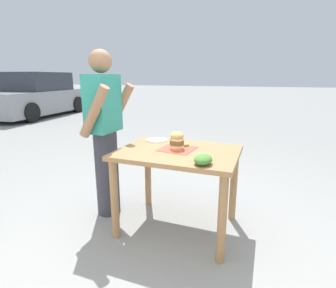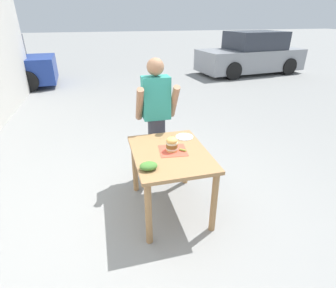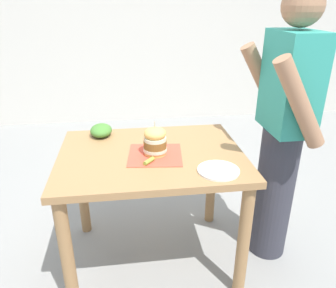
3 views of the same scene
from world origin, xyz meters
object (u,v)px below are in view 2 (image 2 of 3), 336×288
sandwich (172,144)px  parked_car_mid_block (251,55)px  diner_across_table (156,119)px  side_plate_with_forks (184,137)px  pickle_spear (183,150)px  side_salad (149,166)px  patio_table (170,162)px

sandwich → parked_car_mid_block: (5.35, 7.32, -0.15)m
diner_across_table → parked_car_mid_block: size_ratio=0.39×
parked_car_mid_block → side_plate_with_forks: bearing=-126.0°
pickle_spear → side_plate_with_forks: pickle_spear is taller
side_plate_with_forks → side_salad: (-0.58, -0.63, 0.03)m
sandwich → patio_table: bearing=-138.1°
patio_table → side_salad: (-0.30, -0.30, 0.17)m
sandwich → side_plate_with_forks: sandwich is taller
pickle_spear → parked_car_mid_block: 9.04m
diner_across_table → parked_car_mid_block: (5.36, 6.56, -0.16)m
sandwich → side_plate_with_forks: 0.40m
pickle_spear → side_salad: size_ratio=0.43×
patio_table → sandwich: (0.02, 0.02, 0.22)m
side_plate_with_forks → diner_across_table: 0.53m
side_salad → sandwich: bearing=44.5°
pickle_spear → parked_car_mid_block: size_ratio=0.02×
side_plate_with_forks → parked_car_mid_block: size_ratio=0.05×
sandwich → parked_car_mid_block: bearing=53.8°
patio_table → pickle_spear: size_ratio=14.04×
pickle_spear → parked_car_mid_block: parked_car_mid_block is taller
patio_table → parked_car_mid_block: size_ratio=0.25×
pickle_spear → diner_across_table: size_ratio=0.05×
side_salad → pickle_spear: bearing=32.2°
sandwich → pickle_spear: 0.14m
pickle_spear → side_salad: (-0.44, -0.28, 0.02)m
sandwich → parked_car_mid_block: 9.07m
pickle_spear → diner_across_table: diner_across_table is taller
pickle_spear → parked_car_mid_block: (5.24, 7.37, -0.08)m
patio_table → pickle_spear: 0.20m
patio_table → side_salad: side_salad is taller
side_plate_with_forks → diner_across_table: (-0.25, 0.46, 0.09)m
side_salad → side_plate_with_forks: bearing=47.5°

